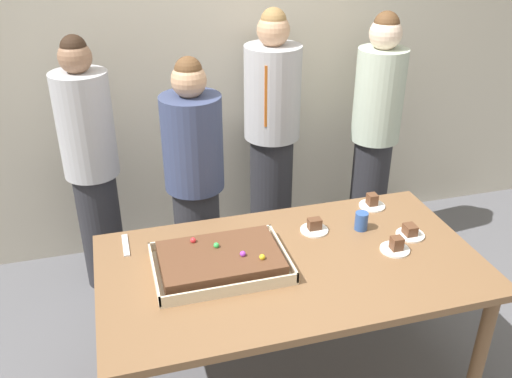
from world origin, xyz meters
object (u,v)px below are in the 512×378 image
Objects in this scene: cake_server_utensil at (126,245)px; person_striped_tie_right at (375,132)px; person_serving_front at (195,185)px; plated_slice_near_right at (410,232)px; person_far_right_suit at (92,166)px; person_green_shirt_behind at (272,135)px; plated_slice_far_left at (314,227)px; plated_slice_far_right at (372,203)px; plated_slice_near_left at (396,247)px; drink_cup_nearest at (361,221)px; party_table at (291,275)px; sheet_cake at (220,261)px.

cake_server_utensil is 0.12× the size of person_striped_tie_right.
person_striped_tie_right is at bearing 104.31° from person_serving_front.
plated_slice_near_right is 0.75× the size of cake_server_utensil.
plated_slice_near_right is at bearing 28.31° from person_far_right_suit.
cake_server_utensil is at bearing -22.35° from person_green_shirt_behind.
plated_slice_far_right is (0.42, 0.16, 0.00)m from plated_slice_far_left.
drink_cup_nearest is at bearing 109.05° from plated_slice_near_left.
plated_slice_near_left is 1.00× the size of plated_slice_far_right.
plated_slice_near_left is at bearing -4.66° from party_table.
party_table is 12.44× the size of plated_slice_far_right.
person_far_right_suit is (-1.59, 1.10, 0.09)m from plated_slice_near_right.
person_serving_front is at bearing 45.68° from cake_server_utensil.
person_serving_front is at bearing -25.78° from person_striped_tie_right.
cake_server_utensil is at bearing -15.58° from person_striped_tie_right.
party_table is 1.49m from person_far_right_suit.
sheet_cake is 0.37× the size of person_green_shirt_behind.
sheet_cake is (-0.34, 0.05, 0.12)m from party_table.
party_table is 0.55m from plated_slice_near_left.
plated_slice_near_left is at bearing 23.30° from person_far_right_suit.
plated_slice_far_right is (-0.05, 0.34, 0.00)m from plated_slice_near_right.
person_far_right_suit is at bearing 128.23° from party_table.
plated_slice_far_left reaches higher than party_table.
plated_slice_near_left is 0.09× the size of person_serving_front.
plated_slice_far_left reaches higher than plated_slice_near_right.
cake_server_utensil is (-0.77, 0.37, 0.08)m from party_table.
plated_slice_far_left is (-0.47, 0.18, 0.00)m from plated_slice_near_right.
person_striped_tie_right is 1.02× the size of person_far_right_suit.
party_table is 0.89m from person_serving_front.
plated_slice_near_right is 1.12m from person_striped_tie_right.
plated_slice_near_right is 1.00× the size of plated_slice_far_left.
sheet_cake is at bearing 0.01° from person_serving_front.
person_far_right_suit is at bearing 100.15° from cake_server_utensil.
party_table is 9.33× the size of cake_server_utensil.
person_striped_tie_right is at bearing 60.17° from drink_cup_nearest.
plated_slice_far_left is at bearing 19.50° from sheet_cake.
person_far_right_suit reaches higher than party_table.
person_green_shirt_behind reaches higher than party_table.
person_striped_tie_right is (1.00, 1.13, 0.22)m from party_table.
cake_server_utensil is at bearing -43.14° from person_serving_front.
party_table is 1.09× the size of person_striped_tie_right.
sheet_cake is at bearing -160.50° from plated_slice_far_left.
plated_slice_near_right is 0.09× the size of person_far_right_suit.
person_far_right_suit reaches higher than plated_slice_far_right.
person_green_shirt_behind reaches higher than plated_slice_far_right.
person_green_shirt_behind is (0.63, 1.21, 0.10)m from sheet_cake.
sheet_cake is 0.40× the size of person_serving_front.
drink_cup_nearest reaches higher than plated_slice_near_right.
person_green_shirt_behind reaches higher than person_far_right_suit.
person_serving_front is (-0.79, 0.63, 0.01)m from drink_cup_nearest.
person_far_right_suit is (-1.45, 1.20, 0.08)m from plated_slice_near_left.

